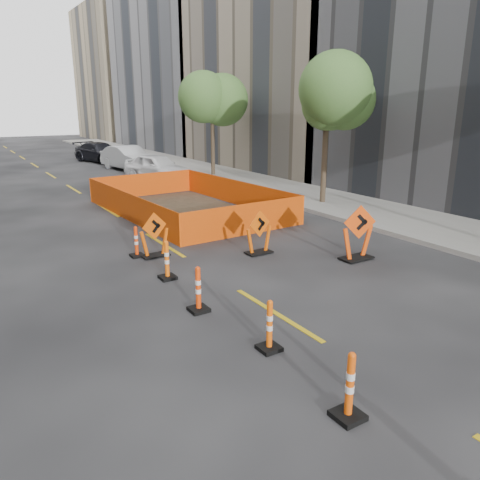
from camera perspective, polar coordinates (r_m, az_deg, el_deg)
ground_plane at (r=7.69m, az=23.41°, el=-19.03°), size 140.00×140.00×0.00m
sidewalk_right at (r=21.48m, az=11.19°, el=4.60°), size 4.00×90.00×0.15m
bld_right_c at (r=35.32m, az=8.13°, el=20.44°), size 12.00×16.00×14.00m
bld_right_d at (r=49.31m, az=-5.06°, el=22.77°), size 12.00×18.00×20.00m
bld_right_e at (r=65.97m, az=-12.76°, el=19.03°), size 12.00×14.00×16.00m
tree_r_b at (r=20.66m, az=10.61°, el=16.62°), size 2.80×2.80×5.95m
tree_r_c at (r=28.87m, az=-3.43°, el=16.64°), size 2.80×2.80×5.95m
channelizer_3 at (r=6.95m, az=13.25°, el=-16.92°), size 0.41×0.41×1.04m
channelizer_4 at (r=8.48m, az=3.62°, el=-10.34°), size 0.38×0.38×0.98m
channelizer_5 at (r=10.00m, az=-5.11°, el=-5.98°), size 0.40×0.40×1.02m
channelizer_6 at (r=11.93m, az=-8.90°, el=-2.42°), size 0.40×0.40×1.01m
channelizer_7 at (r=13.85m, az=-12.53°, el=-0.18°), size 0.36×0.36×0.92m
chevron_sign_left at (r=13.70m, az=-10.40°, el=0.64°), size 0.97×0.68×1.33m
chevron_sign_center at (r=13.76m, az=2.33°, el=0.96°), size 0.96×0.68×1.32m
chevron_sign_right at (r=13.60m, az=14.18°, el=0.87°), size 1.21×0.95×1.59m
safety_fence at (r=19.42m, az=-6.63°, el=4.99°), size 5.49×8.89×1.08m
parked_car_near at (r=28.06m, az=-10.09°, el=8.75°), size 3.09×4.85×1.54m
parked_car_mid at (r=33.03m, az=-13.49°, el=9.70°), size 2.59×5.12×1.61m
parked_car_far at (r=38.27m, az=-16.67°, el=10.21°), size 3.44×5.48×1.48m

